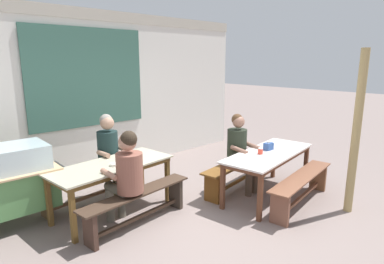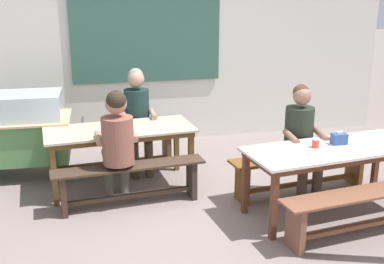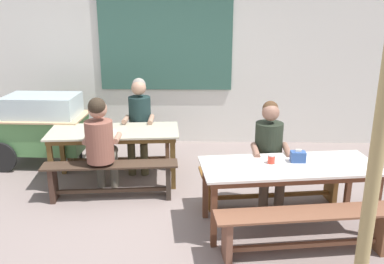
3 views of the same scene
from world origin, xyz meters
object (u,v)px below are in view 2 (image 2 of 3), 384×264
(bench_far_back, at_px, (114,147))
(condiment_jar, at_px, (316,143))
(bench_far_front, at_px, (130,179))
(person_right_near_table, at_px, (301,135))
(dining_table_far, at_px, (120,134))
(person_center_facing, at_px, (138,114))
(person_left_back_turned, at_px, (117,139))
(soup_bowl, at_px, (119,129))
(bench_near_front, at_px, (365,207))
(food_cart, at_px, (19,129))
(tissue_box, at_px, (339,139))
(dining_table_near, at_px, (333,154))
(bench_near_back, at_px, (301,167))

(bench_far_back, bearing_deg, condiment_jar, -40.45)
(bench_far_front, height_order, person_right_near_table, person_right_near_table)
(dining_table_far, distance_m, person_center_facing, 0.59)
(bench_far_back, relative_size, person_left_back_turned, 1.30)
(person_left_back_turned, xyz_separation_m, condiment_jar, (1.98, -0.65, 0.02))
(condiment_jar, relative_size, soup_bowl, 0.80)
(soup_bowl, bearing_deg, bench_far_front, -81.99)
(bench_near_front, xyz_separation_m, person_left_back_turned, (-2.24, 1.23, 0.45))
(bench_far_back, distance_m, soup_bowl, 0.78)
(bench_far_front, bearing_deg, bench_far_back, 95.57)
(food_cart, xyz_separation_m, tissue_box, (3.41, -1.72, 0.18))
(food_cart, xyz_separation_m, soup_bowl, (1.19, -0.73, 0.13))
(person_right_near_table, bearing_deg, person_center_facing, 144.46)
(person_center_facing, bearing_deg, bench_near_front, -49.32)
(dining_table_far, relative_size, food_cart, 1.16)
(dining_table_near, xyz_separation_m, bench_far_back, (-2.16, 1.72, -0.34))
(dining_table_far, distance_m, tissue_box, 2.47)
(dining_table_near, bearing_deg, person_center_facing, 137.55)
(person_center_facing, height_order, condiment_jar, person_center_facing)
(bench_far_back, height_order, bench_near_back, same)
(food_cart, height_order, condiment_jar, food_cart)
(person_center_facing, bearing_deg, person_left_back_turned, -108.21)
(bench_far_back, height_order, bench_far_front, same)
(tissue_box, bearing_deg, bench_near_front, -92.61)
(dining_table_near, relative_size, person_center_facing, 1.45)
(food_cart, distance_m, person_center_facing, 1.48)
(person_left_back_turned, bearing_deg, bench_near_front, -28.70)
(dining_table_near, xyz_separation_m, soup_bowl, (-2.12, 1.07, 0.09))
(bench_near_back, bearing_deg, soup_bowl, 165.51)
(person_left_back_turned, bearing_deg, condiment_jar, -18.10)
(tissue_box, bearing_deg, person_right_near_table, 122.49)
(bench_far_back, relative_size, person_right_near_table, 1.31)
(dining_table_near, xyz_separation_m, person_right_near_table, (-0.14, 0.47, 0.08))
(bench_near_front, relative_size, condiment_jar, 18.48)
(bench_far_back, distance_m, bench_near_front, 3.18)
(dining_table_near, bearing_deg, dining_table_far, 150.90)
(person_left_back_turned, bearing_deg, dining_table_far, 83.07)
(dining_table_far, bearing_deg, bench_far_back, 95.57)
(dining_table_far, height_order, tissue_box, tissue_box)
(bench_far_front, height_order, tissue_box, tissue_box)
(bench_far_back, relative_size, bench_near_back, 0.95)
(bench_far_back, xyz_separation_m, condiment_jar, (1.98, -1.68, 0.46))
(food_cart, relative_size, person_right_near_table, 1.19)
(condiment_jar, bearing_deg, bench_near_back, 77.52)
(soup_bowl, bearing_deg, bench_near_front, -36.40)
(bench_far_back, distance_m, person_right_near_table, 2.41)
(person_right_near_table, xyz_separation_m, soup_bowl, (-1.98, 0.60, 0.01))
(person_left_back_turned, bearing_deg, person_center_facing, 71.79)
(condiment_jar, bearing_deg, dining_table_far, 149.39)
(dining_table_far, distance_m, dining_table_near, 2.41)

